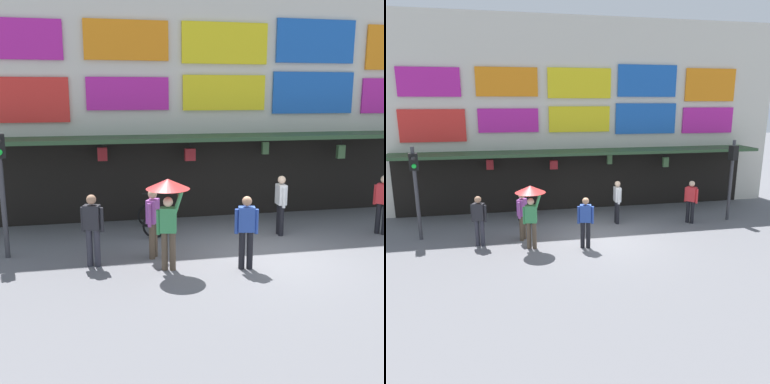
# 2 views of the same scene
# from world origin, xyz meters

# --- Properties ---
(ground_plane) EXTENTS (80.00, 80.00, 0.00)m
(ground_plane) POSITION_xyz_m (0.00, 0.00, 0.00)
(ground_plane) COLOR slate
(shopfront) EXTENTS (18.00, 2.60, 8.00)m
(shopfront) POSITION_xyz_m (0.00, 4.57, 3.96)
(shopfront) COLOR beige
(shopfront) RESTS_ON ground
(traffic_light_near) EXTENTS (0.33, 0.35, 3.20)m
(traffic_light_near) POSITION_xyz_m (-6.12, 1.19, 2.14)
(traffic_light_near) COLOR #38383D
(traffic_light_near) RESTS_ON ground
(bicycle_parked) EXTENTS (0.76, 1.19, 1.05)m
(bicycle_parked) POSITION_xyz_m (-2.45, 2.56, 0.39)
(bicycle_parked) COLOR black
(bicycle_parked) RESTS_ON ground
(pedestrian_in_black) EXTENTS (0.52, 0.30, 1.68)m
(pedestrian_in_black) POSITION_xyz_m (-0.72, -0.65, 0.95)
(pedestrian_in_black) COLOR black
(pedestrian_in_black) RESTS_ON ground
(pedestrian_with_umbrella) EXTENTS (0.96, 0.96, 2.08)m
(pedestrian_with_umbrella) POSITION_xyz_m (-2.43, -0.36, 1.64)
(pedestrian_with_umbrella) COLOR brown
(pedestrian_with_umbrella) RESTS_ON ground
(pedestrian_in_yellow) EXTENTS (0.22, 0.53, 1.68)m
(pedestrian_in_yellow) POSITION_xyz_m (1.02, 1.61, 0.95)
(pedestrian_in_yellow) COLOR black
(pedestrian_in_yellow) RESTS_ON ground
(pedestrian_in_red) EXTENTS (0.51, 0.32, 1.68)m
(pedestrian_in_red) POSITION_xyz_m (-4.07, 0.20, 0.95)
(pedestrian_in_red) COLOR #2D2D38
(pedestrian_in_red) RESTS_ON ground
(pedestrian_in_purple) EXTENTS (0.36, 0.48, 1.68)m
(pedestrian_in_purple) POSITION_xyz_m (-2.67, 0.49, 0.95)
(pedestrian_in_purple) COLOR brown
(pedestrian_in_purple) RESTS_ON ground
(pedestrian_in_white) EXTENTS (0.47, 0.47, 1.68)m
(pedestrian_in_white) POSITION_xyz_m (3.85, 1.12, 0.98)
(pedestrian_in_white) COLOR black
(pedestrian_in_white) RESTS_ON ground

